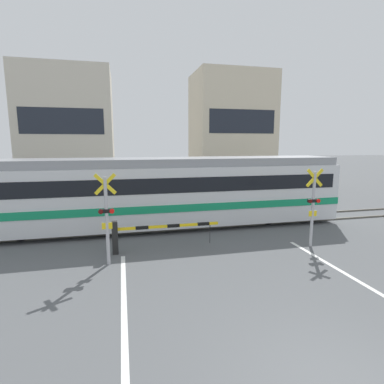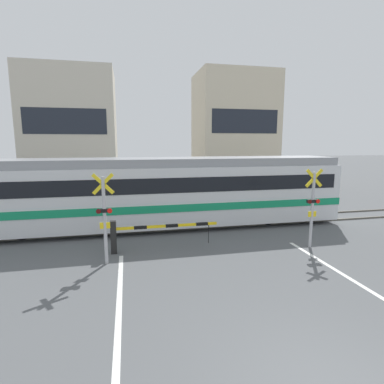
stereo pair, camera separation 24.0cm
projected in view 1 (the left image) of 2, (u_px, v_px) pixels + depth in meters
name	position (u px, v px, depth m)	size (l,w,h in m)	color
rail_track_near	(196.00, 228.00, 13.61)	(50.00, 0.10, 0.08)	#5B564C
rail_track_far	(189.00, 220.00, 14.99)	(50.00, 0.10, 0.08)	#5B564C
road_stripe_left	(125.00, 371.00, 5.13)	(0.14, 10.86, 0.01)	white
commuter_train	(153.00, 191.00, 13.62)	(17.42, 2.72, 3.20)	silver
crossing_barrier_near	(143.00, 232.00, 10.67)	(3.87, 0.20, 1.18)	black
crossing_barrier_far	(223.00, 197.00, 17.44)	(3.87, 0.20, 1.18)	black
crossing_signal_left	(107.00, 215.00, 9.43)	(0.68, 0.15, 2.95)	#B2B2B7
crossing_signal_right	(313.00, 204.00, 11.10)	(0.68, 0.15, 2.95)	#B2B2B7
pedestrian	(186.00, 186.00, 20.28)	(0.38, 0.23, 1.73)	#23232D
building_left_of_street	(69.00, 129.00, 26.33)	(7.52, 5.80, 10.16)	beige
building_right_of_street	(231.00, 129.00, 29.72)	(7.40, 5.80, 10.55)	beige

